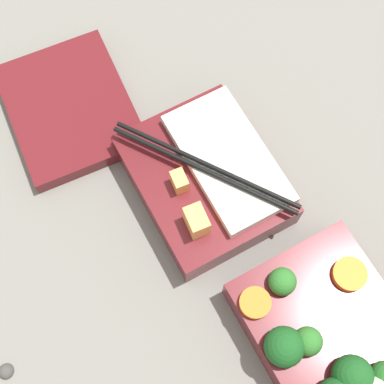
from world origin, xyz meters
TOP-DOWN VIEW (x-y plane):
  - ground_plane at (0.00, 0.00)m, footprint 3.00×3.00m
  - bento_tray_vegetable at (-0.10, 0.01)m, footprint 0.17×0.14m
  - bento_tray_rice at (0.10, 0.02)m, footprint 0.18×0.14m
  - bento_lid at (0.26, 0.12)m, footprint 0.18×0.15m
  - pebble_3 at (0.02, 0.30)m, footprint 0.02×0.02m

SIDE VIEW (x-z plane):
  - ground_plane at x=0.00m, z-range 0.00..0.00m
  - pebble_3 at x=0.02m, z-range 0.00..0.01m
  - bento_lid at x=0.26m, z-range 0.00..0.02m
  - bento_tray_rice at x=0.10m, z-range -0.01..0.06m
  - bento_tray_vegetable at x=-0.10m, z-range -0.01..0.06m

